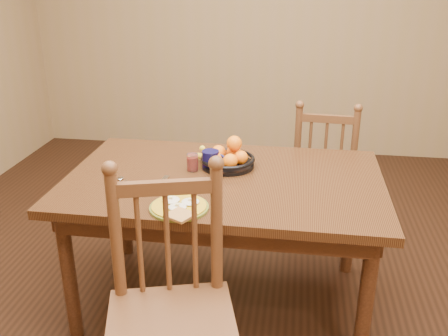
# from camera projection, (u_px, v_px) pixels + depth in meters

# --- Properties ---
(room) EXTENTS (4.52, 5.02, 2.72)m
(room) POSITION_uv_depth(u_px,v_px,m) (224.00, 58.00, 2.31)
(room) COLOR black
(room) RESTS_ON ground
(dining_table) EXTENTS (1.60, 1.00, 0.75)m
(dining_table) POSITION_uv_depth(u_px,v_px,m) (224.00, 192.00, 2.57)
(dining_table) COLOR black
(dining_table) RESTS_ON ground
(chair_far) EXTENTS (0.45, 0.44, 0.95)m
(chair_far) POSITION_uv_depth(u_px,v_px,m) (323.00, 171.00, 3.36)
(chair_far) COLOR #4B2D16
(chair_far) RESTS_ON ground
(chair_near) EXTENTS (0.59, 0.57, 1.06)m
(chair_near) POSITION_uv_depth(u_px,v_px,m) (171.00, 314.00, 1.91)
(chair_near) COLOR #4B2D16
(chair_near) RESTS_ON ground
(breakfast_plate) EXTENTS (0.26, 0.31, 0.04)m
(breakfast_plate) POSITION_uv_depth(u_px,v_px,m) (179.00, 207.00, 2.20)
(breakfast_plate) COLOR #59601E
(breakfast_plate) RESTS_ON dining_table
(fork) EXTENTS (0.04, 0.18, 0.00)m
(fork) POSITION_uv_depth(u_px,v_px,m) (161.00, 182.00, 2.47)
(fork) COLOR silver
(fork) RESTS_ON dining_table
(spoon) EXTENTS (0.06, 0.15, 0.01)m
(spoon) POSITION_uv_depth(u_px,v_px,m) (120.00, 180.00, 2.49)
(spoon) COLOR silver
(spoon) RESTS_ON dining_table
(coffee_mug) EXTENTS (0.13, 0.09, 0.10)m
(coffee_mug) POSITION_uv_depth(u_px,v_px,m) (211.00, 160.00, 2.62)
(coffee_mug) COLOR #0A0932
(coffee_mug) RESTS_ON dining_table
(juice_glass) EXTENTS (0.06, 0.06, 0.09)m
(juice_glass) POSITION_uv_depth(u_px,v_px,m) (193.00, 163.00, 2.60)
(juice_glass) COLOR silver
(juice_glass) RESTS_ON dining_table
(fruit_bowl) EXTENTS (0.32, 0.32, 0.17)m
(fruit_bowl) POSITION_uv_depth(u_px,v_px,m) (227.00, 158.00, 2.65)
(fruit_bowl) COLOR black
(fruit_bowl) RESTS_ON dining_table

